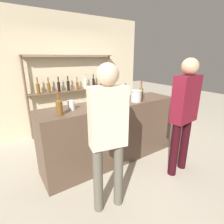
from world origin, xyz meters
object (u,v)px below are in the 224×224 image
(counter_bottle_2, at_px, (125,97))
(cork_jar, at_px, (71,105))
(customer_left, at_px, (108,129))
(counter_bottle_1, at_px, (59,106))
(ice_bucket, at_px, (136,96))
(customer_right, at_px, (184,109))
(counter_bottle_0, at_px, (141,93))

(counter_bottle_2, xyz_separation_m, cork_jar, (-0.85, 0.20, -0.06))
(cork_jar, xyz_separation_m, customer_left, (0.08, -0.89, -0.08))
(counter_bottle_1, height_order, customer_left, customer_left)
(counter_bottle_2, xyz_separation_m, ice_bucket, (0.28, 0.04, -0.03))
(ice_bucket, bearing_deg, counter_bottle_2, -171.31)
(customer_right, bearing_deg, cork_jar, 52.92)
(customer_right, xyz_separation_m, customer_left, (-1.35, 0.03, -0.01))
(customer_right, relative_size, customer_left, 1.02)
(counter_bottle_0, height_order, customer_left, customer_left)
(ice_bucket, distance_m, customer_right, 0.82)
(cork_jar, height_order, customer_right, customer_right)
(counter_bottle_1, height_order, counter_bottle_2, counter_bottle_2)
(cork_jar, bearing_deg, ice_bucket, -8.19)
(counter_bottle_1, bearing_deg, counter_bottle_2, -2.67)
(customer_left, bearing_deg, counter_bottle_0, -45.19)
(ice_bucket, xyz_separation_m, cork_jar, (-1.12, 0.16, -0.03))
(counter_bottle_0, height_order, cork_jar, counter_bottle_0)
(ice_bucket, height_order, customer_left, customer_left)
(customer_right, bearing_deg, counter_bottle_0, 6.98)
(counter_bottle_0, xyz_separation_m, counter_bottle_2, (-0.42, -0.08, -0.00))
(counter_bottle_2, height_order, ice_bucket, counter_bottle_2)
(ice_bucket, relative_size, cork_jar, 1.44)
(counter_bottle_2, distance_m, customer_left, 1.04)
(counter_bottle_1, relative_size, counter_bottle_2, 0.93)
(customer_right, bearing_deg, counter_bottle_1, 60.81)
(ice_bucket, distance_m, cork_jar, 1.14)
(cork_jar, relative_size, customer_right, 0.08)
(counter_bottle_1, height_order, cork_jar, counter_bottle_1)
(counter_bottle_0, bearing_deg, cork_jar, 174.28)
(counter_bottle_2, relative_size, cork_jar, 2.42)
(ice_bucket, bearing_deg, customer_left, -145.27)
(customer_left, bearing_deg, counter_bottle_2, -36.09)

